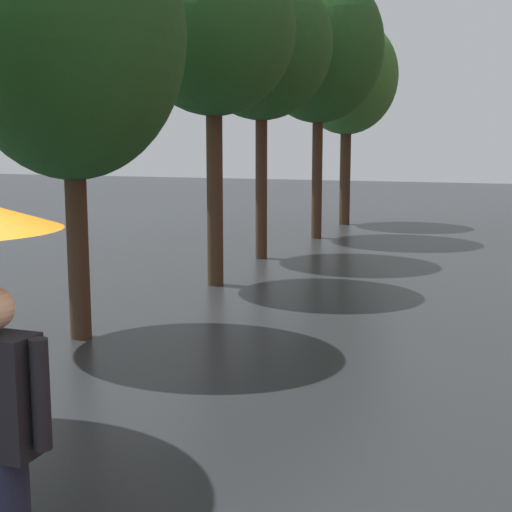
# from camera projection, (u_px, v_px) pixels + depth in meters

# --- Properties ---
(street_tree_1) EXTENTS (2.62, 2.62, 5.13)m
(street_tree_1) POSITION_uv_depth(u_px,v_px,m) (70.00, 35.00, 8.11)
(street_tree_1) COLOR #473323
(street_tree_1) RESTS_ON ground
(street_tree_2) EXTENTS (2.56, 2.56, 5.33)m
(street_tree_2) POSITION_uv_depth(u_px,v_px,m) (213.00, 32.00, 11.20)
(street_tree_2) COLOR #473323
(street_tree_2) RESTS_ON ground
(street_tree_3) EXTENTS (2.73, 2.73, 5.60)m
(street_tree_3) POSITION_uv_depth(u_px,v_px,m) (261.00, 45.00, 13.87)
(street_tree_3) COLOR #473323
(street_tree_3) RESTS_ON ground
(street_tree_4) EXTENTS (3.02, 3.02, 6.24)m
(street_tree_4) POSITION_uv_depth(u_px,v_px,m) (319.00, 47.00, 16.83)
(street_tree_4) COLOR #473323
(street_tree_4) RESTS_ON ground
(street_tree_5) EXTENTS (2.78, 2.78, 5.63)m
(street_tree_5) POSITION_uv_depth(u_px,v_px,m) (347.00, 77.00, 19.80)
(street_tree_5) COLOR #473323
(street_tree_5) RESTS_ON ground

